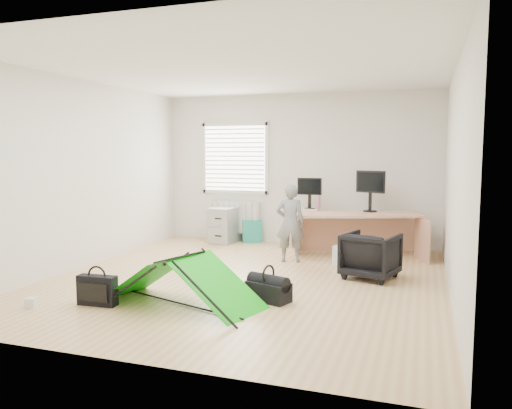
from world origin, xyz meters
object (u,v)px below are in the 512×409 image
(monitor_right, at_px, (370,197))
(laptop_bag, at_px, (97,290))
(desk, at_px, (356,235))
(thermos, at_px, (318,203))
(kite, at_px, (181,281))
(storage_crate, at_px, (353,256))
(person, at_px, (290,223))
(duffel_bag, at_px, (268,291))
(office_chair, at_px, (371,255))
(monitor_left, at_px, (310,198))
(filing_cabinet, at_px, (224,225))

(monitor_right, xyz_separation_m, laptop_bag, (-2.51, -3.77, -0.78))
(desk, xyz_separation_m, thermos, (-0.67, 0.29, 0.47))
(kite, bearing_deg, thermos, 95.19)
(storage_crate, bearing_deg, person, -176.02)
(laptop_bag, bearing_deg, storage_crate, 46.76)
(storage_crate, height_order, duffel_bag, storage_crate)
(thermos, xyz_separation_m, laptop_bag, (-1.66, -3.79, -0.65))
(desk, xyz_separation_m, duffel_bag, (-0.61, -2.75, -0.24))
(person, distance_m, laptop_bag, 3.16)
(thermos, bearing_deg, person, -102.41)
(laptop_bag, bearing_deg, person, 59.44)
(kite, relative_size, duffel_bag, 3.53)
(office_chair, height_order, person, person)
(kite, bearing_deg, monitor_right, 82.56)
(storage_crate, height_order, laptop_bag, laptop_bag)
(desk, relative_size, monitor_right, 3.99)
(monitor_right, distance_m, laptop_bag, 4.60)
(office_chair, height_order, laptop_bag, office_chair)
(laptop_bag, bearing_deg, monitor_left, 65.00)
(kite, height_order, laptop_bag, kite)
(filing_cabinet, xyz_separation_m, person, (1.57, -1.21, 0.27))
(monitor_right, relative_size, thermos, 2.17)
(desk, height_order, person, person)
(storage_crate, bearing_deg, duffel_bag, -107.61)
(desk, relative_size, monitor_left, 4.99)
(monitor_left, xyz_separation_m, office_chair, (1.19, -1.62, -0.59))
(monitor_right, bearing_deg, laptop_bag, -98.81)
(thermos, bearing_deg, laptop_bag, -113.62)
(monitor_left, xyz_separation_m, monitor_right, (1.01, -0.01, 0.05))
(person, bearing_deg, duffel_bag, 85.63)
(filing_cabinet, relative_size, laptop_bag, 1.48)
(desk, height_order, duffel_bag, desk)
(monitor_left, bearing_deg, storage_crate, -48.84)
(desk, relative_size, filing_cabinet, 3.15)
(person, bearing_deg, desk, -153.43)
(desk, relative_size, storage_crate, 3.99)
(filing_cabinet, xyz_separation_m, duffel_bag, (1.86, -3.24, -0.22))
(office_chair, xyz_separation_m, storage_crate, (-0.31, 0.68, -0.16))
(office_chair, xyz_separation_m, person, (-1.26, 0.62, 0.29))
(office_chair, relative_size, laptop_bag, 1.53)
(monitor_right, height_order, storage_crate, monitor_right)
(desk, xyz_separation_m, person, (-0.89, -0.72, 0.25))
(desk, relative_size, office_chair, 3.06)
(monitor_left, distance_m, storage_crate, 1.49)
(thermos, xyz_separation_m, kite, (-0.79, -3.50, -0.55))
(desk, relative_size, person, 1.71)
(desk, height_order, kite, desk)
(filing_cabinet, bearing_deg, office_chair, -26.37)
(desk, relative_size, laptop_bag, 4.66)
(person, bearing_deg, monitor_left, -106.63)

